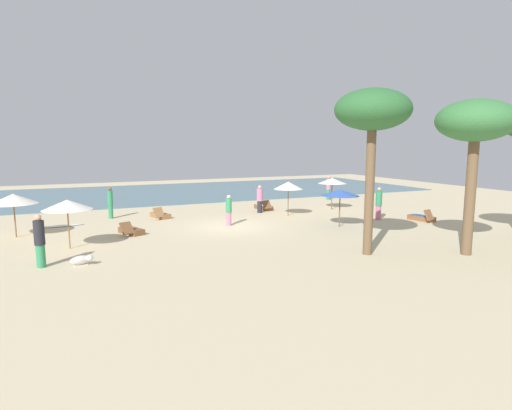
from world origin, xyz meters
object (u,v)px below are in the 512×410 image
at_px(lounger_0, 422,218).
at_px(surfboard, 64,226).
at_px(person_2, 328,188).
at_px(dog, 82,260).
at_px(umbrella_3, 67,205).
at_px(lounger_3, 131,231).
at_px(person_0, 40,241).
at_px(person_1, 379,203).
at_px(person_5, 110,202).
at_px(person_4, 260,199).
at_px(umbrella_2, 332,181).
at_px(person_3, 229,210).
at_px(palm_0, 373,113).
at_px(umbrella_0, 288,185).
at_px(lounger_1, 160,215).
at_px(lounger_2, 264,207).
at_px(umbrella_1, 340,193).
at_px(palm_2, 475,124).
at_px(umbrella_4, 13,199).

xyz_separation_m(lounger_0, surfboard, (-18.95, 6.66, -0.14)).
xyz_separation_m(person_2, dog, (-18.50, -11.75, -0.78)).
bearing_deg(person_2, umbrella_3, -154.86).
distance_m(lounger_3, person_2, 17.56).
bearing_deg(umbrella_3, person_0, -110.38).
bearing_deg(person_1, person_5, 154.46).
bearing_deg(person_4, umbrella_3, -154.88).
bearing_deg(umbrella_2, person_5, 170.15).
height_order(person_3, person_5, person_5).
bearing_deg(umbrella_3, person_3, 14.38).
height_order(person_0, palm_0, palm_0).
relative_size(person_1, dog, 2.29).
bearing_deg(umbrella_0, lounger_1, 162.03).
height_order(lounger_0, person_0, person_0).
xyz_separation_m(lounger_1, dog, (-4.61, -8.80, 0.03)).
bearing_deg(lounger_1, umbrella_3, -130.17).
height_order(lounger_1, lounger_3, lounger_1).
xyz_separation_m(person_0, palm_0, (11.92, -3.31, 4.59)).
bearing_deg(umbrella_0, lounger_2, 96.83).
relative_size(person_0, person_1, 1.01).
bearing_deg(umbrella_3, person_4, 25.12).
xyz_separation_m(umbrella_0, umbrella_1, (0.84, -4.22, -0.05)).
bearing_deg(surfboard, palm_2, -41.15).
distance_m(person_0, person_1, 17.71).
distance_m(person_2, palm_0, 17.34).
bearing_deg(surfboard, umbrella_3, -86.98).
relative_size(umbrella_4, surfboard, 1.00).
bearing_deg(person_3, palm_2, -55.23).
height_order(umbrella_3, umbrella_4, umbrella_3).
distance_m(lounger_2, person_2, 7.33).
bearing_deg(umbrella_4, palm_2, -33.02).
bearing_deg(person_2, umbrella_0, -140.56).
bearing_deg(lounger_3, lounger_0, -11.11).
relative_size(lounger_3, person_0, 0.91).
height_order(lounger_0, person_1, person_1).
bearing_deg(person_3, lounger_0, -16.69).
relative_size(umbrella_0, umbrella_1, 1.05).
relative_size(umbrella_0, umbrella_2, 0.99).
relative_size(lounger_2, palm_0, 0.27).
bearing_deg(person_5, person_0, -108.72).
bearing_deg(surfboard, umbrella_4, -135.61).
xyz_separation_m(umbrella_4, lounger_3, (5.11, -1.53, -1.67)).
height_order(umbrella_3, person_2, umbrella_3).
bearing_deg(lounger_1, umbrella_0, -17.97).
height_order(umbrella_0, umbrella_4, umbrella_0).
xyz_separation_m(umbrella_4, person_4, (13.61, 1.80, -0.95)).
distance_m(person_3, person_5, 7.51).
bearing_deg(dog, surfboard, 94.65).
relative_size(person_1, surfboard, 0.90).
xyz_separation_m(umbrella_1, umbrella_4, (-15.57, 4.18, -0.00)).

